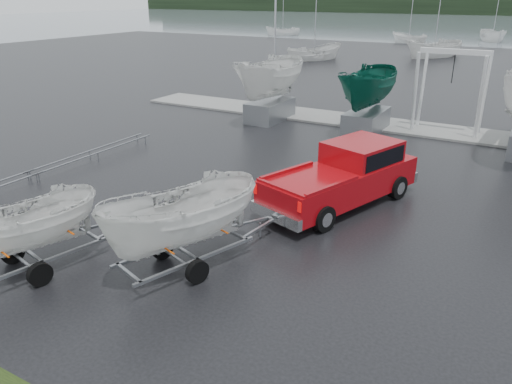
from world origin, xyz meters
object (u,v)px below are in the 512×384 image
trailer_hitched (180,167)px  trailer_parked (19,184)px  pickup_truck (347,173)px  boat_hoist (452,80)px

trailer_hitched → trailer_parked: trailer_hitched is taller
pickup_truck → trailer_parked: (-5.33, -8.22, 1.33)m
pickup_truck → trailer_parked: size_ratio=1.46×
boat_hoist → trailer_hitched: bearing=-100.7°
trailer_parked → trailer_hitched: bearing=45.5°
trailer_hitched → trailer_parked: bearing=-129.4°
pickup_truck → boat_hoist: (1.20, 11.08, 1.63)m
pickup_truck → trailer_hitched: (-2.06, -6.17, 1.71)m
trailer_hitched → trailer_parked: size_ratio=1.17×
pickup_truck → boat_hoist: boat_hoist is taller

